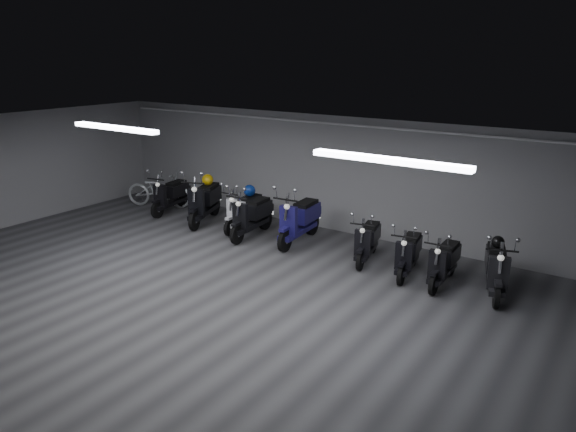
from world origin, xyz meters
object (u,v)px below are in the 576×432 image
Objects in this scene: scooter_9 at (497,261)px; helmet_1 at (498,242)px; bicycle at (159,186)px; helmet_0 at (250,191)px; scooter_3 at (251,209)px; scooter_7 at (409,246)px; helmet_2 at (208,180)px; scooter_5 at (368,234)px; scooter_8 at (444,255)px; scooter_1 at (204,195)px; scooter_2 at (244,205)px; scooter_0 at (170,189)px; scooter_4 at (299,212)px.

scooter_9 reaches higher than helmet_1.
bicycle is 3.31m from helmet_0.
scooter_3 is 3.96m from scooter_7.
helmet_0 is at bearing 4.49° from helmet_2.
scooter_5 reaches higher than scooter_8.
scooter_7 reaches higher than helmet_0.
scooter_3 is at bearing 162.32° from scooter_9.
scooter_1 reaches higher than helmet_0.
scooter_2 is 0.38m from helmet_0.
scooter_9 reaches higher than scooter_2.
scooter_5 is (3.43, -0.18, -0.05)m from scooter_2.
scooter_0 reaches higher than bicycle.
scooter_3 is at bearing 176.57° from scooter_8.
scooter_2 is 0.55m from scooter_3.
scooter_1 is 6.84× the size of helmet_0.
scooter_4 is 1.13× the size of scooter_9.
helmet_1 is at bearing -1.71° from helmet_2.
scooter_4 is at bearing 7.50° from scooter_3.
scooter_8 is (5.14, -0.43, -0.05)m from scooter_2.
helmet_2 is at bearing 165.06° from scooter_7.
scooter_7 is at bearing 173.92° from scooter_8.
scooter_2 is 1.09× the size of scooter_8.
scooter_9 is at bearing -3.48° from helmet_2.
scooter_4 is 1.05× the size of bicycle.
scooter_1 is at bearing -69.55° from helmet_2.
scooter_4 reaches higher than bicycle.
helmet_1 is (0.84, 0.35, 0.33)m from scooter_8.
scooter_9 is at bearing -8.62° from scooter_4.
scooter_4 is 3.53m from scooter_8.
scooter_5 reaches higher than helmet_0.
helmet_0 is at bearing 176.95° from helmet_1.
scooter_1 is at bearing -121.97° from bicycle.
scooter_0 is at bearing 174.81° from scooter_8.
scooter_7 is (7.02, -0.40, -0.06)m from scooter_0.
scooter_0 reaches higher than helmet_0.
helmet_2 reaches higher than scooter_8.
bicycle reaches higher than helmet_2.
scooter_7 is at bearing -23.06° from scooter_1.
scooter_0 is 2.62m from helmet_0.
scooter_8 is 0.97m from helmet_1.
helmet_2 is (-1.31, 0.14, 0.42)m from scooter_2.
helmet_2 reaches higher than helmet_0.
scooter_8 is at bearing -14.06° from scooter_7.
scooter_8 is (0.73, -0.05, -0.00)m from scooter_7.
helmet_2 is at bearing 171.60° from scooter_4.
scooter_2 is 0.94× the size of scooter_3.
scooter_2 is 4.43m from scooter_7.
scooter_4 is 1.23× the size of scooter_5.
scooter_5 is 1.01× the size of scooter_7.
helmet_0 is at bearing -112.08° from bicycle.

